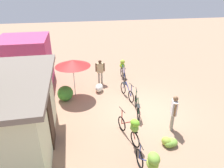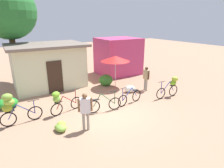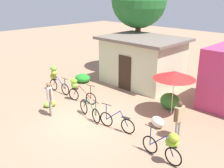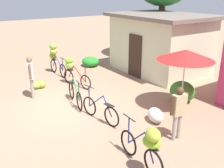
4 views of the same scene
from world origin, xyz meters
The scene contains 15 objects.
ground_plane centered at (0.00, 0.00, 0.00)m, with size 60.00×60.00×0.00m, color #A1795E.
building_low centered at (-1.50, 5.69, 1.44)m, with size 4.83×3.65×2.85m.
tree_behind_building centered at (-3.28, 7.43, 4.83)m, with size 3.62×3.62×6.67m.
hedge_bush_front_left centered at (-4.26, 3.25, 0.25)m, with size 1.02×0.91×0.50m, color #258929.
hedge_bush_front_right centered at (1.81, 3.68, 0.39)m, with size 0.97×0.84×0.78m, color #357527.
market_umbrella centered at (2.23, 3.15, 1.92)m, with size 1.89×1.89×2.10m.
bicycle_leftmost centered at (-4.12, 1.16, 0.89)m, with size 1.73×0.44×1.47m.
bicycle_near_pile centered at (-2.09, 1.13, 0.70)m, with size 1.68×0.54×1.20m.
bicycle_center_loaded centered at (-0.20, 0.30, 0.36)m, with size 1.73×0.40×1.01m.
bicycle_by_shop centered at (1.39, 0.36, 0.36)m, with size 1.69×0.32×1.03m.
bicycle_rightmost centered at (4.06, -0.05, 0.71)m, with size 1.62×0.45×1.21m.
banana_pile_on_ground centered at (-2.56, -0.25, 0.15)m, with size 0.57×0.67×0.34m.
produce_sack centered at (2.44, 1.76, 0.22)m, with size 0.70×0.44×0.44m, color silver.
person_vendor centered at (3.51, 1.53, 0.94)m, with size 0.23×0.58×1.55m.
person_bystander centered at (-1.66, -0.78, 0.99)m, with size 0.55×0.32×1.62m.
Camera 3 is at (7.75, -6.47, 5.34)m, focal length 41.21 mm.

